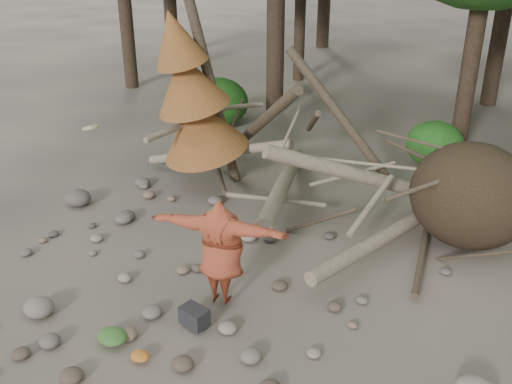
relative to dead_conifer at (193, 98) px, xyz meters
The scene contains 11 objects.
ground 5.05m from the dead_conifer, 47.26° to the right, with size 120.00×120.00×0.00m, color #514C44.
deadfall_pile 5.33m from the dead_conifer, ahead, with size 8.55×5.24×3.30m.
dead_conifer is the anchor object (origin of this frame).
bush_left 4.72m from the dead_conifer, 121.92° to the left, with size 1.80×1.80×1.44m, color #1D5015.
bush_mid 6.11m from the dead_conifer, 48.52° to the left, with size 1.40×1.40×1.12m, color #27661D.
frisbee_thrower 4.61m from the dead_conifer, 44.76° to the right, with size 3.66×1.18×2.50m.
backpack 5.36m from the dead_conifer, 50.23° to the right, with size 0.41×0.28×0.28m, color black.
cloth_green 5.76m from the dead_conifer, 62.63° to the right, with size 0.46×0.38×0.17m, color #386729.
cloth_orange 6.08m from the dead_conifer, 57.61° to the right, with size 0.28×0.23×0.10m, color #C56921.
boulder_front_left 5.44m from the dead_conifer, 78.03° to the right, with size 0.48×0.43×0.29m, color slate.
boulder_mid_left 3.24m from the dead_conifer, 125.88° to the right, with size 0.58×0.52×0.35m, color #58504A.
Camera 1 is at (4.71, -5.56, 5.39)m, focal length 40.00 mm.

